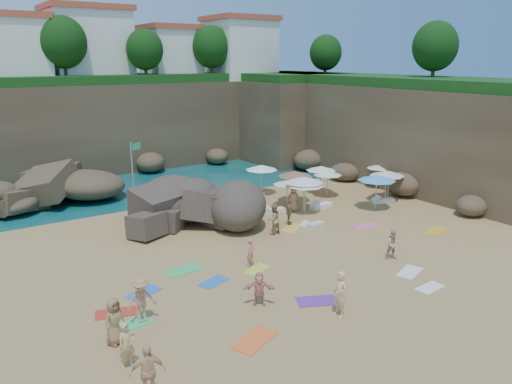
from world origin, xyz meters
TOP-DOWN VIEW (x-y plane):
  - ground at (0.00, 0.00)m, footprint 120.00×120.00m
  - seawater at (0.00, 30.00)m, footprint 120.00×120.00m
  - cliff_back at (2.00, 25.00)m, footprint 44.00×8.00m
  - cliff_right at (19.00, 8.00)m, footprint 8.00×30.00m
  - cliff_corner at (17.00, 20.00)m, footprint 10.00×12.00m
  - rock_promontory at (-11.00, 16.00)m, footprint 12.00×7.00m
  - clifftop_buildings at (2.96, 25.79)m, footprint 28.48×9.48m
  - clifftop_trees at (4.78, 19.52)m, footprint 35.60×23.82m
  - rock_outcrop at (-2.84, 4.42)m, footprint 8.33×7.31m
  - flag_pole at (-2.66, 12.13)m, footprint 0.84×0.34m
  - parasol_0 at (6.11, 8.35)m, footprint 2.47×2.47m
  - parasol_1 at (10.13, 6.04)m, footprint 2.31×2.31m
  - parasol_2 at (9.89, 5.00)m, footprint 2.14×2.14m
  - parasol_3 at (15.17, 4.65)m, footprint 2.07×2.07m
  - parasol_4 at (16.32, 5.37)m, footprint 2.58×2.58m
  - parasol_5 at (5.75, 4.57)m, footprint 2.07×2.07m
  - parasol_6 at (6.81, 5.05)m, footprint 2.53×2.53m
  - parasol_7 at (5.83, 2.69)m, footprint 2.42×2.42m
  - parasol_8 at (13.31, 2.00)m, footprint 2.27×2.27m
  - parasol_9 at (5.95, 2.98)m, footprint 2.63×2.63m
  - parasol_10 at (10.49, 0.63)m, footprint 2.62×2.62m
  - parasol_11 at (12.50, 1.53)m, footprint 2.48×2.48m
  - lounger_0 at (-0.16, 3.88)m, footprint 1.89×0.78m
  - lounger_1 at (5.09, 7.64)m, footprint 1.69×1.05m
  - lounger_2 at (4.13, 4.03)m, footprint 1.71×0.78m
  - lounger_3 at (7.58, 3.02)m, footprint 1.82×0.77m
  - lounger_4 at (12.27, 1.49)m, footprint 1.78×1.01m
  - lounger_5 at (4.23, 0.07)m, footprint 1.75×0.69m
  - towel_0 at (-7.90, -2.62)m, footprint 1.83×1.37m
  - towel_2 at (-5.90, -8.67)m, footprint 2.15×1.66m
  - towel_3 at (-9.35, -4.98)m, footprint 1.74×1.02m
  - towel_4 at (-2.16, -3.33)m, footprint 1.64×1.23m
  - towel_5 at (3.95, -7.82)m, footprint 1.85×1.34m
  - towel_6 at (-1.82, -7.63)m, footprint 2.16×1.69m
  - towel_7 at (-9.55, -3.72)m, footprint 1.86×1.32m
  - towel_8 at (-4.71, -3.38)m, footprint 1.64×1.18m
  - towel_9 at (7.30, -1.67)m, footprint 1.84×1.01m
  - towel_10 at (10.18, -4.69)m, footprint 2.04×1.40m
  - towel_11 at (-5.30, -1.40)m, footprint 1.95×1.07m
  - towel_12 at (3.16, 0.62)m, footprint 1.98×1.50m
  - towel_13 at (3.34, -9.50)m, footprint 1.50×0.83m
  - person_stand_0 at (-10.44, -7.65)m, footprint 0.68×0.51m
  - person_stand_1 at (1.56, 0.46)m, footprint 1.01×0.84m
  - person_stand_2 at (-0.93, 10.97)m, footprint 1.23×0.69m
  - person_stand_3 at (3.45, 1.35)m, footprint 0.90×1.04m
  - person_stand_4 at (5.44, 3.48)m, footprint 1.00×0.85m
  - person_stand_5 at (-1.88, 8.30)m, footprint 1.57×1.15m
  - person_stand_6 at (-1.94, -9.03)m, footprint 0.51×0.74m
  - person_lie_0 at (-8.88, -5.00)m, footprint 1.22×1.87m
  - person_lie_2 at (-10.32, -5.98)m, footprint 1.46×2.00m
  - person_lie_3 at (-4.17, -6.44)m, footprint 1.94×1.96m
  - person_lie_4 at (-2.19, -2.75)m, footprint 1.14×1.51m
  - person_lie_5 at (4.53, -6.20)m, footprint 1.43×1.76m

SIDE VIEW (x-z plane):
  - ground at x=0.00m, z-range 0.00..0.00m
  - rock_promontory at x=-11.00m, z-range -1.00..1.00m
  - rock_outcrop at x=-2.84m, z-range -1.39..1.39m
  - seawater at x=0.00m, z-range 0.00..0.00m
  - towel_13 at x=3.34m, z-range 0.00..0.03m
  - towel_4 at x=-2.16m, z-range 0.00..0.03m
  - towel_8 at x=-4.71m, z-range 0.00..0.03m
  - towel_0 at x=-7.90m, z-range 0.00..0.03m
  - towel_3 at x=-9.35m, z-range 0.00..0.03m
  - towel_5 at x=3.95m, z-range 0.00..0.03m
  - towel_7 at x=-9.55m, z-range 0.00..0.03m
  - towel_12 at x=3.16m, z-range 0.00..0.03m
  - towel_9 at x=7.30m, z-range 0.00..0.03m
  - towel_10 at x=10.18m, z-range 0.00..0.03m
  - towel_11 at x=-5.30m, z-range 0.00..0.03m
  - towel_2 at x=-5.90m, z-range 0.00..0.03m
  - towel_6 at x=-1.82m, z-range 0.00..0.03m
  - lounger_1 at x=5.09m, z-range 0.00..0.25m
  - lounger_2 at x=4.13m, z-range 0.00..0.26m
  - lounger_4 at x=12.27m, z-range 0.00..0.26m
  - lounger_5 at x=4.23m, z-range 0.00..0.27m
  - lounger_3 at x=7.58m, z-range 0.00..0.28m
  - lounger_0 at x=-0.16m, z-range 0.00..0.29m
  - person_lie_4 at x=-2.19m, z-range 0.00..0.34m
  - person_lie_3 at x=-4.17m, z-range 0.00..0.39m
  - person_lie_2 at x=-10.32m, z-range 0.00..0.48m
  - person_lie_0 at x=-8.88m, z-range 0.00..0.49m
  - person_lie_5 at x=4.53m, z-range 0.00..0.60m
  - person_stand_5 at x=-1.88m, z-range 0.00..1.67m
  - person_stand_3 at x=3.45m, z-range 0.00..1.68m
  - person_stand_0 at x=-10.44m, z-range 0.00..1.70m
  - person_stand_2 at x=-0.93m, z-range 0.00..1.80m
  - person_stand_4 at x=5.44m, z-range 0.00..1.80m
  - person_stand_1 at x=1.56m, z-range 0.00..1.88m
  - person_stand_6 at x=-1.94m, z-range 0.00..1.94m
  - parasol_5 at x=5.75m, z-range 0.82..2.78m
  - parasol_3 at x=15.17m, z-range 0.82..2.78m
  - parasol_2 at x=9.89m, z-range 0.85..2.87m
  - parasol_8 at x=13.31m, z-range 0.90..3.04m
  - parasol_1 at x=10.13m, z-range 0.91..3.09m
  - parasol_7 at x=5.83m, z-range 0.95..3.24m
  - parasol_0 at x=6.11m, z-range 0.98..3.31m
  - parasol_11 at x=12.50m, z-range 0.98..3.33m
  - parasol_6 at x=6.81m, z-range 1.00..3.39m
  - parasol_4 at x=16.32m, z-range 1.02..3.45m
  - parasol_10 at x=10.49m, z-range 1.04..3.52m
  - parasol_9 at x=5.95m, z-range 1.04..3.52m
  - flag_pole at x=-2.66m, z-range 0.61..5.04m
  - cliff_back at x=2.00m, z-range 0.00..8.00m
  - cliff_right at x=19.00m, z-range 0.00..8.00m
  - cliff_corner at x=17.00m, z-range 0.00..8.00m
  - clifftop_buildings at x=2.96m, z-range 7.74..14.74m
  - clifftop_trees at x=4.78m, z-range 9.06..13.46m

